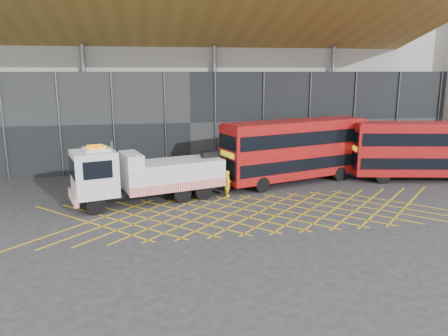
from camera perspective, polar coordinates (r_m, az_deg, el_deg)
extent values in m
plane|color=#242426|center=(24.95, -6.23, -6.40)|extent=(120.00, 120.00, 0.00)
cube|color=gold|center=(25.13, -17.29, -6.76)|extent=(7.16, 7.16, 0.01)
cube|color=gold|center=(25.13, -17.29, -6.76)|extent=(7.16, 7.16, 0.01)
cube|color=gold|center=(24.97, -13.63, -6.66)|extent=(7.16, 7.16, 0.01)
cube|color=gold|center=(24.97, -13.63, -6.66)|extent=(7.16, 7.16, 0.01)
cube|color=gold|center=(24.91, -9.93, -6.54)|extent=(7.16, 7.16, 0.01)
cube|color=gold|center=(24.91, -9.93, -6.54)|extent=(7.16, 7.16, 0.01)
cube|color=gold|center=(24.95, -6.23, -6.38)|extent=(7.16, 7.16, 0.01)
cube|color=gold|center=(24.95, -6.23, -6.38)|extent=(7.16, 7.16, 0.01)
cube|color=gold|center=(25.09, -2.56, -6.21)|extent=(7.16, 7.16, 0.01)
cube|color=gold|center=(25.09, -2.56, -6.21)|extent=(7.16, 7.16, 0.01)
cube|color=gold|center=(25.34, 1.04, -6.01)|extent=(7.16, 7.16, 0.01)
cube|color=gold|center=(25.34, 1.04, -6.01)|extent=(7.16, 7.16, 0.01)
cube|color=gold|center=(25.68, 4.57, -5.79)|extent=(7.16, 7.16, 0.01)
cube|color=gold|center=(25.68, 4.57, -5.79)|extent=(7.16, 7.16, 0.01)
cube|color=gold|center=(26.12, 7.98, -5.56)|extent=(7.16, 7.16, 0.01)
cube|color=gold|center=(26.12, 7.98, -5.56)|extent=(7.16, 7.16, 0.01)
cube|color=gold|center=(26.64, 11.27, -5.32)|extent=(7.16, 7.16, 0.01)
cube|color=gold|center=(26.64, 11.27, -5.32)|extent=(7.16, 7.16, 0.01)
cube|color=gold|center=(27.25, 14.42, -5.07)|extent=(7.16, 7.16, 0.01)
cube|color=gold|center=(27.25, 14.42, -5.07)|extent=(7.16, 7.16, 0.01)
cube|color=gold|center=(27.94, 17.42, -4.82)|extent=(7.16, 7.16, 0.01)
cube|color=gold|center=(27.94, 17.42, -4.82)|extent=(7.16, 7.16, 0.01)
cube|color=gold|center=(28.70, 20.27, -4.56)|extent=(7.16, 7.16, 0.01)
cube|color=gold|center=(28.70, 20.27, -4.56)|extent=(7.16, 7.16, 0.01)
cube|color=gold|center=(29.52, 22.97, -4.32)|extent=(7.16, 7.16, 0.01)
cube|color=gold|center=(29.52, 22.97, -4.32)|extent=(7.16, 7.16, 0.01)
cube|color=gray|center=(42.70, -5.60, 13.79)|extent=(55.00, 14.00, 18.00)
cube|color=black|center=(35.66, -4.48, 5.99)|extent=(55.00, 0.80, 8.00)
cube|color=olive|center=(31.76, -7.81, 18.67)|extent=(40.00, 11.93, 4.07)
cylinder|color=#595B60|center=(35.48, -17.54, 7.04)|extent=(0.36, 0.36, 10.00)
cylinder|color=#595B60|center=(35.61, -1.24, 7.64)|extent=(0.36, 0.36, 10.00)
cylinder|color=#595B60|center=(38.43, 13.79, 7.65)|extent=(0.36, 0.36, 10.00)
cube|color=black|center=(27.90, -9.39, -2.90)|extent=(9.55, 3.64, 0.36)
cube|color=silver|center=(26.80, -16.58, -0.66)|extent=(3.04, 3.11, 2.64)
cube|color=black|center=(26.54, -19.28, 0.04)|extent=(0.67, 2.16, 1.12)
cube|color=red|center=(26.96, -19.07, -3.66)|extent=(0.97, 2.61, 0.56)
cube|color=orange|center=(26.54, -16.36, 2.65)|extent=(1.22, 1.42, 0.12)
cube|color=silver|center=(28.09, -6.69, -0.68)|extent=(6.75, 4.18, 1.63)
cube|color=red|center=(27.05, -5.73, -2.51)|extent=(6.07, 1.80, 0.56)
cube|color=silver|center=(27.10, -12.02, 1.16)|extent=(1.65, 2.62, 0.71)
cube|color=black|center=(28.84, -1.79, 1.71)|extent=(1.31, 0.83, 0.51)
cube|color=black|center=(29.37, 0.02, 0.91)|extent=(2.23, 0.96, 1.10)
cylinder|color=black|center=(26.17, -16.40, -4.66)|extent=(1.17, 0.65, 1.12)
cylinder|color=black|center=(28.19, -17.16, -3.47)|extent=(1.17, 0.65, 1.12)
cylinder|color=black|center=(27.97, -2.76, -3.03)|extent=(1.17, 0.65, 1.12)
cylinder|color=black|center=(29.88, -4.38, -2.03)|extent=(1.17, 0.65, 1.12)
cylinder|color=#595B60|center=(27.90, -14.35, 1.16)|extent=(0.14, 0.14, 2.23)
cube|color=maroon|center=(32.23, 9.33, 2.48)|extent=(11.49, 5.87, 3.96)
cube|color=black|center=(32.40, 9.27, 0.86)|extent=(11.08, 5.79, 0.87)
cube|color=black|center=(32.08, 9.39, 4.08)|extent=(11.08, 5.79, 0.97)
cube|color=black|center=(29.42, 0.44, -0.07)|extent=(0.75, 2.20, 1.33)
cube|color=black|center=(29.07, 0.45, 3.37)|extent=(0.75, 2.20, 0.97)
cube|color=yellow|center=(29.21, 0.43, 1.78)|extent=(0.61, 1.76, 0.36)
cube|color=maroon|center=(31.94, 9.46, 6.03)|extent=(11.22, 5.60, 0.12)
cylinder|color=black|center=(29.73, 5.00, -2.17)|extent=(1.10, 0.61, 1.06)
cylinder|color=black|center=(31.63, 2.75, -1.23)|extent=(1.10, 0.61, 1.06)
cylinder|color=black|center=(33.82, 14.82, -0.73)|extent=(1.10, 0.61, 1.06)
cylinder|color=black|center=(35.50, 12.33, 0.03)|extent=(1.10, 0.61, 1.06)
cube|color=maroon|center=(35.79, 24.86, 2.28)|extent=(10.97, 4.45, 3.77)
cube|color=black|center=(35.94, 24.73, 0.89)|extent=(10.56, 4.43, 0.83)
cube|color=black|center=(35.66, 24.99, 3.64)|extent=(10.56, 4.43, 0.92)
cube|color=black|center=(34.11, 16.47, 1.05)|extent=(0.47, 2.15, 1.26)
cube|color=black|center=(33.83, 16.65, 3.87)|extent=(0.47, 2.15, 0.92)
cube|color=yellow|center=(33.94, 16.55, 2.57)|extent=(0.39, 1.72, 0.34)
cube|color=maroon|center=(35.54, 25.14, 5.31)|extent=(10.72, 4.22, 0.12)
cylinder|color=black|center=(33.91, 20.04, -1.09)|extent=(1.05, 0.48, 1.01)
cylinder|color=black|center=(35.91, 18.92, -0.27)|extent=(1.05, 0.48, 1.01)
imported|color=yellow|center=(28.59, 0.51, -2.04)|extent=(0.52, 0.70, 1.73)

